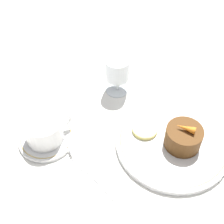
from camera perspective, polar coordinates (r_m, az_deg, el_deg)
name	(u,v)px	position (r m, az deg, el deg)	size (l,w,h in m)	color
ground_plane	(169,131)	(0.76, 10.35, -3.49)	(3.00, 3.00, 0.00)	white
dinner_plate	(173,142)	(0.73, 11.01, -5.38)	(0.26, 0.26, 0.01)	white
saucer	(47,138)	(0.75, -11.88, -4.71)	(0.13, 0.13, 0.01)	white
coffee_cup	(44,130)	(0.72, -12.34, -3.21)	(0.11, 0.08, 0.06)	white
spoon	(61,131)	(0.75, -9.33, -3.37)	(0.02, 0.12, 0.00)	silver
wine_glass	(117,71)	(0.80, 0.97, 7.48)	(0.06, 0.06, 0.10)	silver
fork	(97,180)	(0.67, -2.80, -12.25)	(0.05, 0.20, 0.01)	silver
dessert_cake	(183,137)	(0.71, 12.92, -4.53)	(0.08, 0.08, 0.05)	#563314
carrot_garnish	(186,128)	(0.68, 13.37, -2.89)	(0.04, 0.04, 0.02)	orange
pineapple_slice	(145,129)	(0.73, 6.02, -3.10)	(0.06, 0.06, 0.01)	#EFE075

